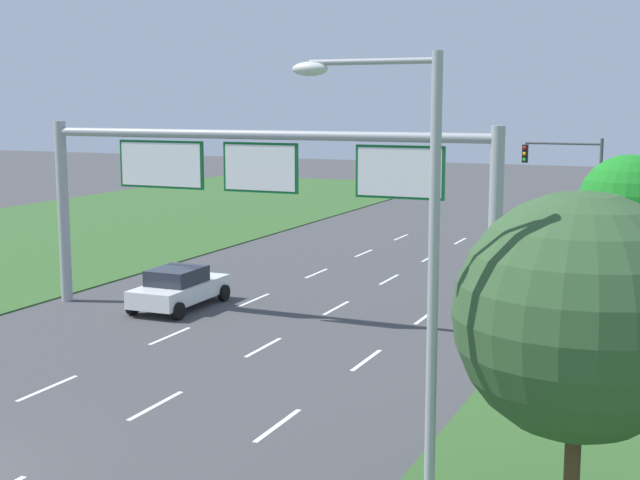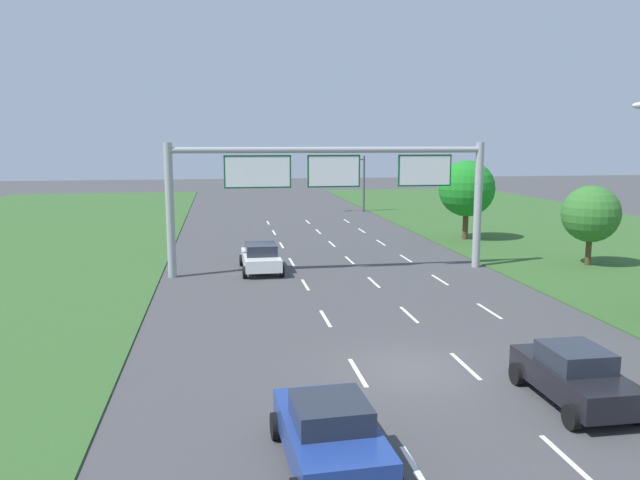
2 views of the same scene
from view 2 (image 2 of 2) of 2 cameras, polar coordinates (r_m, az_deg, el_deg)
ground_plane at (r=20.17m, az=8.43°, el=-11.60°), size 200.00×200.00×0.00m
lane_dashes_inner_left at (r=28.18m, az=-0.53°, el=-5.49°), size 0.14×56.40×0.01m
lane_dashes_inner_right at (r=28.89m, az=6.38°, el=-5.18°), size 0.14×56.40×0.01m
lane_dashes_slip at (r=30.00m, az=12.86°, el=-4.82°), size 0.14×56.40×0.01m
car_near_red at (r=18.65m, az=22.21°, el=-11.38°), size 2.05×4.04×1.58m
car_lead_silver at (r=34.24m, az=-5.43°, el=-1.57°), size 2.22×4.47×1.55m
car_mid_lane at (r=14.26m, az=0.91°, el=-17.21°), size 2.37×4.19×1.55m
sign_gantry at (r=33.44m, az=1.09°, el=5.41°), size 17.24×0.44×7.00m
traffic_light_mast at (r=62.11m, az=2.30°, el=6.10°), size 4.76×0.49×5.60m
roadside_tree_mid at (r=38.39m, az=23.53°, el=2.19°), size 3.21×3.21×4.61m
roadside_tree_far at (r=45.76m, az=13.27°, el=4.59°), size 3.99×3.99×5.71m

